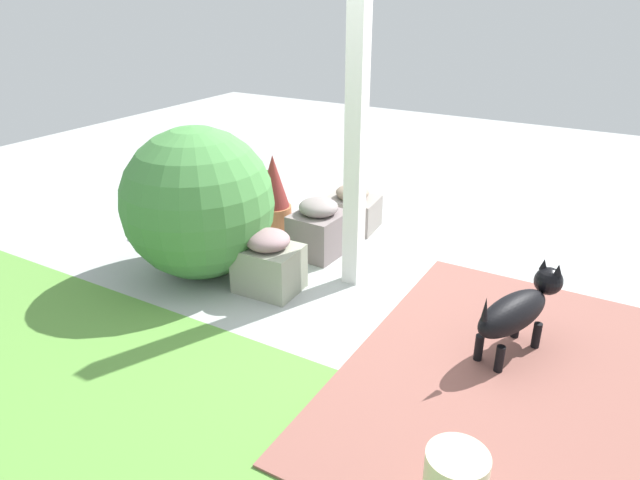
% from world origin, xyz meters
% --- Properties ---
extents(ground_plane, '(12.00, 12.00, 0.00)m').
position_xyz_m(ground_plane, '(0.00, 0.00, 0.00)').
color(ground_plane, '#A5AAA8').
extents(brick_path, '(1.80, 2.40, 0.02)m').
position_xyz_m(brick_path, '(-1.17, 0.61, 0.01)').
color(brick_path, '#89544B').
rests_on(brick_path, ground).
extents(lawn_patch, '(5.20, 2.80, 0.01)m').
position_xyz_m(lawn_patch, '(0.60, 2.40, 0.00)').
color(lawn_patch, '#5B933D').
rests_on(lawn_patch, ground).
extents(porch_pillar, '(0.12, 0.12, 2.05)m').
position_xyz_m(porch_pillar, '(0.17, -0.00, 1.03)').
color(porch_pillar, white).
rests_on(porch_pillar, ground).
extents(stone_planter_nearest, '(0.48, 0.42, 0.39)m').
position_xyz_m(stone_planter_nearest, '(0.63, -0.89, 0.17)').
color(stone_planter_nearest, gray).
rests_on(stone_planter_nearest, ground).
extents(stone_planter_near, '(0.38, 0.43, 0.47)m').
position_xyz_m(stone_planter_near, '(0.61, -0.27, 0.22)').
color(stone_planter_near, slate).
rests_on(stone_planter_near, ground).
extents(stone_planter_mid, '(0.44, 0.36, 0.45)m').
position_xyz_m(stone_planter_mid, '(0.61, 0.42, 0.21)').
color(stone_planter_mid, gray).
rests_on(stone_planter_mid, ground).
extents(round_shrub, '(1.10, 1.10, 1.10)m').
position_xyz_m(round_shrub, '(1.20, 0.44, 0.55)').
color(round_shrub, '#448240').
rests_on(round_shrub, ground).
extents(terracotta_pot_tall, '(0.20, 0.20, 0.66)m').
position_xyz_m(terracotta_pot_tall, '(1.87, -0.26, 0.23)').
color(terracotta_pot_tall, '#A45540').
rests_on(terracotta_pot_tall, ground).
extents(terracotta_pot_spiky, '(0.30, 0.30, 0.68)m').
position_xyz_m(terracotta_pot_spiky, '(1.19, -0.48, 0.33)').
color(terracotta_pot_spiky, '#B86941').
rests_on(terracotta_pot_spiky, ground).
extents(terracotta_pot_broad, '(0.34, 0.34, 0.36)m').
position_xyz_m(terracotta_pot_broad, '(1.65, -0.92, 0.21)').
color(terracotta_pot_broad, '#BB6C4D').
rests_on(terracotta_pot_broad, ground).
extents(dog, '(0.40, 0.72, 0.50)m').
position_xyz_m(dog, '(-1.06, 0.33, 0.29)').
color(dog, black).
rests_on(dog, ground).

